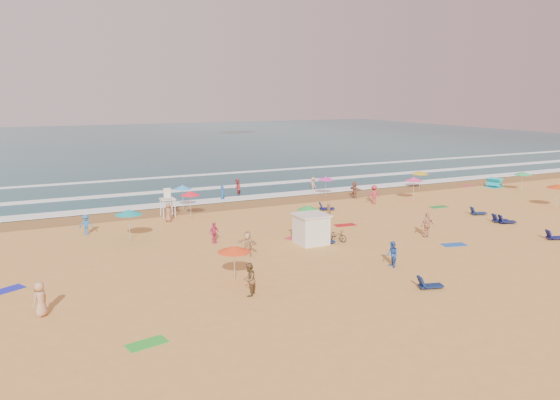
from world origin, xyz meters
name	(u,v)px	position (x,y,z in m)	size (l,w,h in m)	color
ground	(295,235)	(0.00, 0.00, 0.00)	(220.00, 220.00, 0.00)	gold
ocean	(113,143)	(0.00, 84.00, 0.00)	(220.00, 140.00, 0.18)	#0C4756
wet_sand	(235,205)	(0.00, 12.50, 0.01)	(220.00, 220.00, 0.00)	olive
surf_foam	(206,189)	(0.00, 21.32, 0.10)	(200.00, 18.70, 0.05)	white
cabana	(311,230)	(0.04, -2.41, 1.00)	(2.00, 2.00, 2.00)	silver
cabana_roof	(311,215)	(0.04, -2.41, 2.06)	(2.20, 2.20, 0.12)	silver
bicycle	(336,235)	(1.94, -2.71, 0.43)	(0.57, 1.64, 0.86)	black
lifeguard_stand	(168,205)	(-6.97, 10.32, 1.05)	(1.20, 1.20, 2.10)	white
beach_umbrellas	(286,206)	(-0.29, 0.93, 2.08)	(60.03, 27.96, 0.78)	red
loungers	(403,238)	(6.35, -4.66, 0.17)	(45.97, 20.84, 0.34)	#0F134F
towels	(339,239)	(2.47, -2.30, 0.01)	(53.34, 25.52, 0.03)	red
popup_tents	(538,196)	(27.21, 1.13, 0.60)	(7.97, 18.19, 1.20)	#CA2CA2
beachgoers	(273,214)	(0.11, 4.11, 0.80)	(37.07, 28.47, 2.11)	#DA366C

